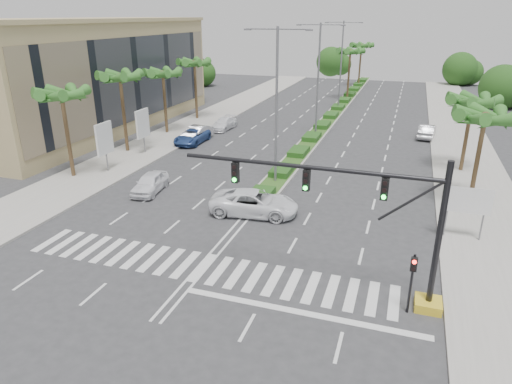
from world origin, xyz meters
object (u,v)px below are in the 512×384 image
car_parked_b (196,134)px  car_parked_d (224,124)px  car_crossing (254,203)px  car_right (427,131)px  car_parked_c (192,137)px  car_parked_a (150,183)px

car_parked_b → car_parked_d: size_ratio=1.02×
car_crossing → car_right: car_crossing is taller
car_parked_c → car_crossing: 19.58m
car_crossing → car_right: bearing=-30.7°
car_parked_d → car_crossing: car_crossing is taller
car_parked_a → car_parked_c: 14.32m
car_parked_b → car_crossing: (12.17, -16.30, 0.03)m
car_parked_b → car_crossing: size_ratio=0.81×
car_parked_c → car_right: (23.60, 10.38, 0.03)m
car_parked_c → car_right: bearing=23.0°
car_parked_c → car_parked_d: size_ratio=1.11×
car_parked_a → car_right: size_ratio=0.95×
car_parked_c → car_crossing: (12.17, -15.34, 0.10)m
car_crossing → car_parked_a: bearing=74.3°
car_parked_d → car_crossing: (11.39, -22.20, 0.15)m
car_parked_a → car_crossing: car_crossing is taller
car_parked_a → car_parked_b: bearing=94.8°
car_parked_a → car_right: (20.36, 24.32, 0.01)m
car_parked_b → car_parked_c: (0.00, -0.96, -0.07)m
car_parked_c → car_crossing: car_crossing is taller
car_parked_b → car_right: size_ratio=1.06×
car_right → car_crossing: bearing=72.8°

